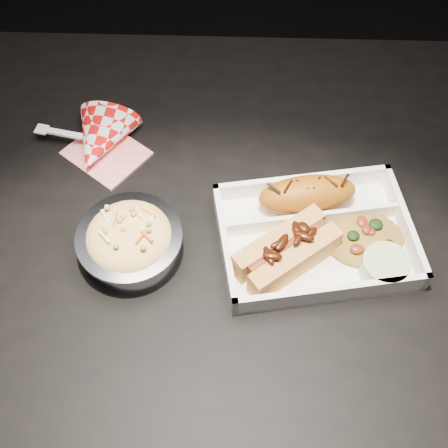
{
  "coord_description": "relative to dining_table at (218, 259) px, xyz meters",
  "views": [
    {
      "loc": [
        0.02,
        -0.42,
        1.4
      ],
      "look_at": [
        0.01,
        -0.03,
        0.81
      ],
      "focal_mm": 45.0,
      "sensor_mm": 36.0,
      "label": 1
    }
  ],
  "objects": [
    {
      "name": "fried_rice_mound",
      "position": [
        0.2,
        -0.02,
        0.11
      ],
      "size": [
        0.12,
        0.1,
        0.03
      ],
      "primitive_type": "ellipsoid",
      "rotation": [
        0.0,
        0.0,
        0.17
      ],
      "color": "#A87A31",
      "rests_on": "food_tray"
    },
    {
      "name": "food_tray",
      "position": [
        0.13,
        -0.02,
        0.1
      ],
      "size": [
        0.28,
        0.22,
        0.04
      ],
      "rotation": [
        0.0,
        0.0,
        0.17
      ],
      "color": "white",
      "rests_on": "dining_table"
    },
    {
      "name": "floor",
      "position": [
        0.0,
        0.0,
        -0.68
      ],
      "size": [
        4.0,
        4.0,
        0.05
      ],
      "primitive_type": "cube",
      "color": "black",
      "rests_on": "ground"
    },
    {
      "name": "napkin_fork",
      "position": [
        -0.18,
        0.13,
        0.11
      ],
      "size": [
        0.18,
        0.14,
        0.1
      ],
      "rotation": [
        0.0,
        0.0,
        -0.2
      ],
      "color": "red",
      "rests_on": "dining_table"
    },
    {
      "name": "fried_pastry",
      "position": [
        0.12,
        0.03,
        0.12
      ],
      "size": [
        0.14,
        0.08,
        0.05
      ],
      "primitive_type": "ellipsoid",
      "rotation": [
        0.0,
        0.0,
        0.17
      ],
      "color": "#A55A10",
      "rests_on": "food_tray"
    },
    {
      "name": "hotdog",
      "position": [
        0.09,
        -0.05,
        0.12
      ],
      "size": [
        0.14,
        0.13,
        0.06
      ],
      "rotation": [
        0.0,
        0.0,
        0.66
      ],
      "color": "#E09D4C",
      "rests_on": "food_tray"
    },
    {
      "name": "dining_table",
      "position": [
        0.0,
        0.0,
        0.0
      ],
      "size": [
        1.2,
        0.8,
        0.75
      ],
      "color": "black",
      "rests_on": "ground"
    },
    {
      "name": "foil_coleslaw_cup",
      "position": [
        -0.11,
        -0.05,
        0.12
      ],
      "size": [
        0.14,
        0.14,
        0.07
      ],
      "color": "silver",
      "rests_on": "dining_table"
    },
    {
      "name": "cupcake_liner",
      "position": [
        0.21,
        -0.07,
        0.11
      ],
      "size": [
        0.06,
        0.06,
        0.03
      ],
      "primitive_type": "cylinder",
      "color": "#B9D09D",
      "rests_on": "food_tray"
    }
  ]
}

